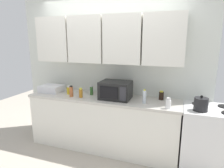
{
  "coord_description": "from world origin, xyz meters",
  "views": [
    {
      "loc": [
        1.18,
        -3.16,
        1.81
      ],
      "look_at": [
        0.15,
        -0.25,
        1.12
      ],
      "focal_mm": 31.26,
      "sensor_mm": 36.0,
      "label": 1
    }
  ],
  "objects_px": {
    "bottle_clear_tall": "(144,97)",
    "bottle_green_oil": "(91,90)",
    "bottle_white_jar": "(168,104)",
    "bottle_spice_jar": "(71,91)",
    "stove_range": "(209,139)",
    "kettle": "(201,104)",
    "dish_rack": "(52,89)",
    "bottle_soy_dark": "(161,96)",
    "microwave": "(116,90)",
    "bottle_amber_vinegar": "(81,93)",
    "bottle_yellow_mustard": "(69,90)"
  },
  "relations": [
    {
      "from": "bottle_clear_tall",
      "to": "bottle_green_oil",
      "type": "xyz_separation_m",
      "value": [
        -0.94,
        0.16,
        -0.02
      ]
    },
    {
      "from": "bottle_white_jar",
      "to": "bottle_spice_jar",
      "type": "bearing_deg",
      "value": 177.67
    },
    {
      "from": "bottle_clear_tall",
      "to": "stove_range",
      "type": "bearing_deg",
      "value": 4.71
    },
    {
      "from": "bottle_clear_tall",
      "to": "bottle_green_oil",
      "type": "distance_m",
      "value": 0.95
    },
    {
      "from": "kettle",
      "to": "bottle_green_oil",
      "type": "bearing_deg",
      "value": 172.6
    },
    {
      "from": "dish_rack",
      "to": "bottle_soy_dark",
      "type": "xyz_separation_m",
      "value": [
        1.93,
        0.17,
        0.01
      ]
    },
    {
      "from": "bottle_white_jar",
      "to": "bottle_green_oil",
      "type": "bearing_deg",
      "value": 167.92
    },
    {
      "from": "dish_rack",
      "to": "bottle_clear_tall",
      "type": "bearing_deg",
      "value": -3.25
    },
    {
      "from": "microwave",
      "to": "bottle_soy_dark",
      "type": "height_order",
      "value": "microwave"
    },
    {
      "from": "bottle_spice_jar",
      "to": "bottle_soy_dark",
      "type": "height_order",
      "value": "bottle_spice_jar"
    },
    {
      "from": "stove_range",
      "to": "bottle_amber_vinegar",
      "type": "xyz_separation_m",
      "value": [
        -1.96,
        -0.12,
        0.52
      ]
    },
    {
      "from": "bottle_white_jar",
      "to": "bottle_soy_dark",
      "type": "bearing_deg",
      "value": 108.5
    },
    {
      "from": "bottle_clear_tall",
      "to": "bottle_green_oil",
      "type": "relative_size",
      "value": 1.31
    },
    {
      "from": "bottle_white_jar",
      "to": "bottle_amber_vinegar",
      "type": "distance_m",
      "value": 1.38
    },
    {
      "from": "microwave",
      "to": "bottle_white_jar",
      "type": "bearing_deg",
      "value": -13.71
    },
    {
      "from": "dish_rack",
      "to": "bottle_yellow_mustard",
      "type": "bearing_deg",
      "value": -3.95
    },
    {
      "from": "kettle",
      "to": "bottle_spice_jar",
      "type": "relative_size",
      "value": 1.08
    },
    {
      "from": "bottle_white_jar",
      "to": "bottle_clear_tall",
      "type": "bearing_deg",
      "value": 161.41
    },
    {
      "from": "bottle_green_oil",
      "to": "dish_rack",
      "type": "bearing_deg",
      "value": -175.49
    },
    {
      "from": "bottle_yellow_mustard",
      "to": "bottle_white_jar",
      "type": "xyz_separation_m",
      "value": [
        1.68,
        -0.19,
        0.0
      ]
    },
    {
      "from": "stove_range",
      "to": "bottle_clear_tall",
      "type": "distance_m",
      "value": 1.08
    },
    {
      "from": "bottle_yellow_mustard",
      "to": "microwave",
      "type": "bearing_deg",
      "value": 0.9
    },
    {
      "from": "bottle_white_jar",
      "to": "bottle_amber_vinegar",
      "type": "relative_size",
      "value": 0.95
    },
    {
      "from": "stove_range",
      "to": "kettle",
      "type": "distance_m",
      "value": 0.59
    },
    {
      "from": "stove_range",
      "to": "kettle",
      "type": "relative_size",
      "value": 4.55
    },
    {
      "from": "bottle_spice_jar",
      "to": "bottle_clear_tall",
      "type": "distance_m",
      "value": 1.21
    },
    {
      "from": "stove_range",
      "to": "kettle",
      "type": "height_order",
      "value": "kettle"
    },
    {
      "from": "bottle_amber_vinegar",
      "to": "bottle_soy_dark",
      "type": "bearing_deg",
      "value": 13.96
    },
    {
      "from": "bottle_clear_tall",
      "to": "bottle_soy_dark",
      "type": "height_order",
      "value": "bottle_clear_tall"
    },
    {
      "from": "microwave",
      "to": "bottle_yellow_mustard",
      "type": "distance_m",
      "value": 0.85
    },
    {
      "from": "bottle_white_jar",
      "to": "bottle_soy_dark",
      "type": "relative_size",
      "value": 1.07
    },
    {
      "from": "microwave",
      "to": "bottle_white_jar",
      "type": "distance_m",
      "value": 0.85
    },
    {
      "from": "bottle_yellow_mustard",
      "to": "bottle_soy_dark",
      "type": "height_order",
      "value": "bottle_yellow_mustard"
    },
    {
      "from": "dish_rack",
      "to": "bottle_green_oil",
      "type": "bearing_deg",
      "value": 4.51
    },
    {
      "from": "kettle",
      "to": "bottle_yellow_mustard",
      "type": "distance_m",
      "value": 2.09
    },
    {
      "from": "kettle",
      "to": "bottle_white_jar",
      "type": "height_order",
      "value": "kettle"
    },
    {
      "from": "bottle_clear_tall",
      "to": "bottle_yellow_mustard",
      "type": "bearing_deg",
      "value": 176.95
    },
    {
      "from": "bottle_spice_jar",
      "to": "bottle_amber_vinegar",
      "type": "relative_size",
      "value": 1.17
    },
    {
      "from": "bottle_yellow_mustard",
      "to": "bottle_spice_jar",
      "type": "xyz_separation_m",
      "value": [
        0.12,
        -0.13,
        0.02
      ]
    },
    {
      "from": "bottle_green_oil",
      "to": "bottle_amber_vinegar",
      "type": "bearing_deg",
      "value": -115.82
    },
    {
      "from": "bottle_yellow_mustard",
      "to": "bottle_spice_jar",
      "type": "relative_size",
      "value": 0.77
    },
    {
      "from": "microwave",
      "to": "dish_rack",
      "type": "height_order",
      "value": "microwave"
    },
    {
      "from": "bottle_clear_tall",
      "to": "bottle_spice_jar",
      "type": "bearing_deg",
      "value": -177.41
    },
    {
      "from": "bottle_white_jar",
      "to": "microwave",
      "type": "bearing_deg",
      "value": 166.29
    },
    {
      "from": "stove_range",
      "to": "bottle_amber_vinegar",
      "type": "bearing_deg",
      "value": -176.51
    },
    {
      "from": "kettle",
      "to": "bottle_clear_tall",
      "type": "relative_size",
      "value": 0.95
    },
    {
      "from": "dish_rack",
      "to": "bottle_soy_dark",
      "type": "relative_size",
      "value": 2.69
    },
    {
      "from": "bottle_white_jar",
      "to": "kettle",
      "type": "bearing_deg",
      "value": 7.52
    },
    {
      "from": "dish_rack",
      "to": "bottle_green_oil",
      "type": "height_order",
      "value": "bottle_green_oil"
    },
    {
      "from": "dish_rack",
      "to": "bottle_white_jar",
      "type": "distance_m",
      "value": 2.07
    }
  ]
}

